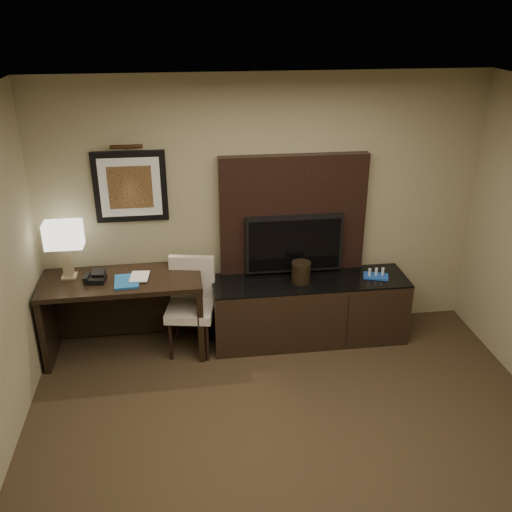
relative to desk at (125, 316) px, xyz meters
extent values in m
cube|color=#2F2215|center=(1.44, -2.15, -0.42)|extent=(4.50, 5.00, 0.01)
cube|color=silver|center=(1.44, -2.15, 2.29)|extent=(4.50, 5.00, 0.01)
cube|color=gray|center=(1.44, 0.35, 0.94)|extent=(4.50, 0.01, 2.70)
cube|color=black|center=(0.00, 0.00, 0.00)|extent=(1.56, 0.69, 0.83)
cube|color=black|center=(1.88, 0.00, -0.07)|extent=(2.00, 0.56, 0.69)
cube|color=black|center=(1.74, 0.29, 0.86)|extent=(1.50, 0.12, 1.30)
cube|color=black|center=(1.74, 0.19, 0.61)|extent=(1.00, 0.08, 0.60)
cube|color=black|center=(0.14, 0.33, 1.24)|extent=(0.70, 0.04, 0.70)
cylinder|color=#412914|center=(0.14, 0.29, 1.64)|extent=(0.04, 0.04, 0.30)
cube|color=#165395|center=(0.06, -0.09, 0.42)|extent=(0.25, 0.32, 0.02)
imported|color=beige|center=(0.09, 0.00, 0.53)|extent=(0.18, 0.04, 0.24)
cylinder|color=black|center=(1.78, -0.02, 0.38)|extent=(0.22, 0.22, 0.21)
camera|label=1|loc=(0.65, -5.08, 2.89)|focal=40.00mm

